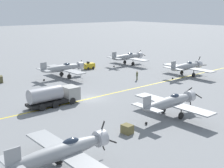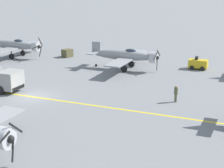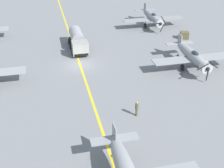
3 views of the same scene
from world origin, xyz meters
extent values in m
plane|color=slate|center=(0.00, 0.00, 0.00)|extent=(400.00, 400.00, 0.00)
cube|color=yellow|center=(0.00, 0.00, 0.00)|extent=(0.30, 160.00, 0.01)
ellipsoid|color=gray|center=(-16.50, -14.97, 2.05)|extent=(1.50, 9.50, 1.42)
cylinder|color=#B7B7BC|center=(-16.50, -10.52, 2.05)|extent=(1.58, 0.90, 1.58)
ellipsoid|color=#232D3D|center=(-16.50, -13.83, 2.61)|extent=(0.80, 1.70, 0.76)
cube|color=gray|center=(-16.50, -14.21, 1.71)|extent=(12.00, 2.10, 0.16)
sphere|color=black|center=(-16.50, -10.02, 2.05)|extent=(0.56, 0.56, 0.56)
cube|color=black|center=(-17.01, -10.02, 2.76)|extent=(1.12, 0.06, 1.51)
cube|color=black|center=(-16.87, -10.02, 1.26)|extent=(0.86, 0.06, 1.65)
cube|color=black|center=(-15.63, -10.02, 2.13)|extent=(1.76, 0.06, 0.30)
cylinder|color=black|center=(-18.00, -14.21, 1.08)|extent=(0.14, 0.14, 1.26)
cylinder|color=black|center=(-18.00, -14.21, 0.45)|extent=(0.22, 0.90, 0.90)
cylinder|color=black|center=(-15.00, -14.21, 1.08)|extent=(0.14, 0.14, 1.26)
cylinder|color=black|center=(-15.00, -14.21, 0.45)|extent=(0.22, 0.90, 0.90)
cylinder|color=#B7B7BC|center=(13.65, 7.09, 2.05)|extent=(1.57, 0.90, 1.58)
sphere|color=black|center=(13.65, 7.59, 2.05)|extent=(0.56, 0.56, 0.56)
cube|color=black|center=(12.99, 7.59, 2.62)|extent=(1.41, 0.06, 1.25)
cube|color=black|center=(13.48, 7.59, 1.19)|extent=(0.47, 0.06, 1.74)
cube|color=black|center=(14.47, 7.59, 2.33)|extent=(1.70, 0.06, 0.70)
ellipsoid|color=gray|center=(-15.65, 4.38, 2.05)|extent=(1.50, 9.50, 1.42)
cylinder|color=#B7B7BC|center=(-15.65, 8.83, 2.05)|extent=(1.57, 0.90, 1.58)
ellipsoid|color=#232D3D|center=(-15.65, 5.52, 2.61)|extent=(0.80, 1.70, 0.76)
cube|color=gray|center=(-15.65, 5.14, 1.71)|extent=(12.00, 2.10, 0.16)
cube|color=gray|center=(-15.65, 0.29, 2.20)|extent=(4.40, 1.10, 0.12)
cube|color=gray|center=(-15.65, 0.29, 2.85)|extent=(0.14, 1.30, 1.60)
sphere|color=black|center=(-15.65, 9.33, 2.05)|extent=(0.56, 0.56, 0.56)
cube|color=black|center=(-15.73, 9.33, 1.18)|extent=(0.30, 0.06, 1.76)
cube|color=black|center=(-14.85, 9.33, 2.41)|extent=(1.65, 0.06, 0.86)
cube|color=black|center=(-16.36, 9.33, 2.56)|extent=(1.51, 0.06, 1.13)
cylinder|color=black|center=(-17.15, 5.14, 1.08)|extent=(0.14, 0.14, 1.26)
cylinder|color=black|center=(-17.15, 5.14, 0.45)|extent=(0.22, 0.90, 0.90)
cylinder|color=black|center=(-14.15, 5.14, 1.08)|extent=(0.14, 0.14, 1.26)
cylinder|color=black|center=(-14.15, 5.14, 0.45)|extent=(0.22, 0.90, 0.90)
cylinder|color=black|center=(-15.65, 0.23, 0.18)|extent=(0.12, 0.36, 0.36)
cube|color=#999993|center=(-0.55, -3.33, 1.42)|extent=(2.50, 2.08, 2.00)
cylinder|color=black|center=(-1.74, -3.81, 0.50)|extent=(0.30, 1.00, 1.00)
cylinder|color=black|center=(0.63, -3.81, 0.50)|extent=(0.30, 1.00, 1.00)
cube|color=gold|center=(-19.73, 14.18, 0.80)|extent=(1.40, 2.60, 1.10)
cube|color=black|center=(-19.73, 13.92, 1.57)|extent=(0.70, 0.36, 0.44)
cylinder|color=black|center=(-20.42, 14.89, 0.30)|extent=(0.20, 0.60, 0.60)
cylinder|color=black|center=(-19.05, 14.89, 0.30)|extent=(0.20, 0.60, 0.60)
cylinder|color=black|center=(-20.42, 13.46, 0.30)|extent=(0.20, 0.60, 0.60)
cylinder|color=black|center=(-19.05, 13.46, 0.30)|extent=(0.20, 0.60, 0.60)
cylinder|color=#515638|center=(-4.31, 14.66, 0.43)|extent=(0.27, 0.27, 0.86)
cylinder|color=#515638|center=(-4.31, 14.66, 1.22)|extent=(0.39, 0.39, 0.72)
sphere|color=tan|center=(-4.31, 14.66, 1.69)|extent=(0.23, 0.23, 0.23)
cube|color=brown|center=(-19.97, -6.96, 0.64)|extent=(1.85, 1.68, 1.27)
camera|label=1|loc=(38.49, -28.07, 14.10)|focal=50.00mm
camera|label=2|loc=(32.32, 22.82, 12.55)|focal=60.00mm
camera|label=3|loc=(4.98, 42.27, 19.95)|focal=50.00mm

